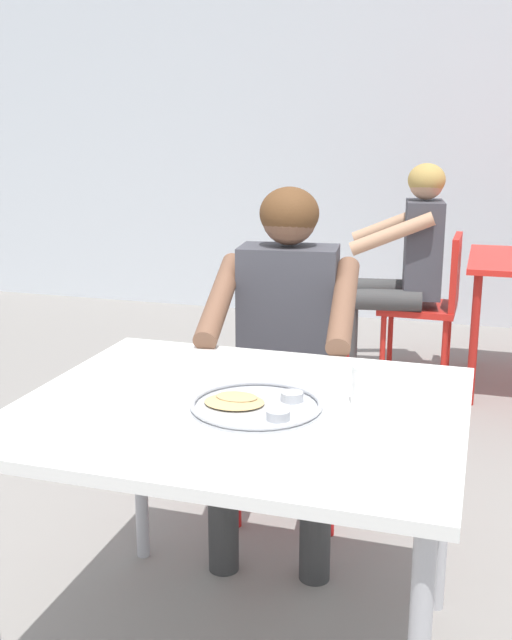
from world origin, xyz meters
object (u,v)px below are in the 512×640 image
Objects in this scene: table_foreground at (241,430)px; diner_foreground at (284,333)px; thali_tray at (256,404)px; patron_background at (406,253)px; drinking_cup at (366,384)px; chair_foreground at (294,375)px; chair_red_left at (433,297)px.

diner_foreground is (-0.09, 0.73, 0.05)m from table_foreground.
thali_tray is 2.62m from patron_background.
drinking_cup reaches higher than thali_tray.
diner_foreground reaches higher than thali_tray.
drinking_cup is 0.76m from diner_foreground.
diner_foreground is at bearing 99.83° from thali_tray.
chair_foreground is 1.03× the size of chair_red_left.
thali_tray is 0.26× the size of patron_background.
chair_red_left is 0.30m from patron_background.
table_foreground is 2.60m from patron_background.
table_foreground is 1.31× the size of chair_red_left.
thali_tray reaches higher than table_foreground.
diner_foreground is (-0.38, 0.65, -0.07)m from drinking_cup.
patron_background reaches higher than thali_tray.
table_foreground is 3.38× the size of thali_tray.
chair_red_left is at bearing 83.73° from table_foreground.
chair_foreground is (-0.15, 0.98, -0.25)m from thali_tray.
patron_background is (-0.16, -0.02, 0.25)m from chair_red_left.
thali_tray is 0.37× the size of chair_foreground.
patron_background is at bearing -171.32° from chair_red_left.
patron_background is at bearing 81.92° from chair_foreground.
diner_foreground reaches higher than table_foreground.
drinking_cup is 0.08× the size of patron_background.
chair_red_left is at bearing 90.21° from drinking_cup.
drinking_cup is at bearing -86.14° from patron_background.
diner_foreground is 1.46× the size of chair_red_left.
drinking_cup is 2.56m from chair_red_left.
chair_foreground is 1.71m from chair_red_left.
chair_red_left reaches higher than table_foreground.
chair_foreground reaches higher than thali_tray.
chair_red_left is at bearing 78.83° from diner_foreground.
chair_red_left is at bearing 8.68° from patron_background.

